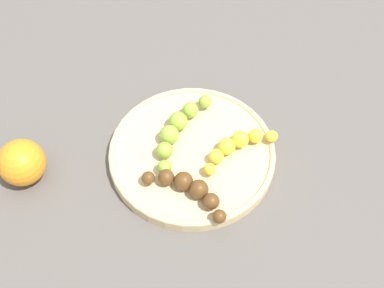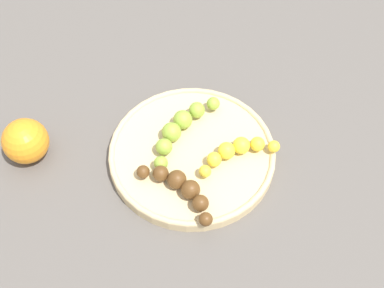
% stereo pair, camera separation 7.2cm
% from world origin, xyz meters
% --- Properties ---
extents(ground_plane, '(2.40, 2.40, 0.00)m').
position_xyz_m(ground_plane, '(0.00, 0.00, 0.00)').
color(ground_plane, '#56514C').
extents(fruit_bowl, '(0.28, 0.28, 0.02)m').
position_xyz_m(fruit_bowl, '(0.00, 0.00, 0.01)').
color(fruit_bowl, '#D1B784').
rests_on(fruit_bowl, ground_plane).
extents(banana_green, '(0.07, 0.17, 0.03)m').
position_xyz_m(banana_green, '(0.04, -0.01, 0.04)').
color(banana_green, '#8CAD38').
rests_on(banana_green, fruit_bowl).
extents(banana_overripe, '(0.15, 0.06, 0.03)m').
position_xyz_m(banana_overripe, '(-0.05, 0.07, 0.03)').
color(banana_overripe, '#593819').
rests_on(banana_overripe, fruit_bowl).
extents(banana_yellow, '(0.07, 0.14, 0.03)m').
position_xyz_m(banana_yellow, '(-0.05, -0.05, 0.03)').
color(banana_yellow, yellow).
rests_on(banana_yellow, fruit_bowl).
extents(orange_fruit, '(0.08, 0.08, 0.08)m').
position_xyz_m(orange_fruit, '(0.18, 0.20, 0.04)').
color(orange_fruit, orange).
rests_on(orange_fruit, ground_plane).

